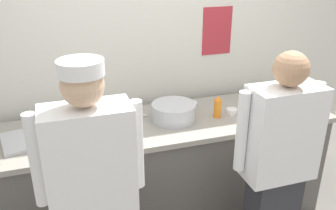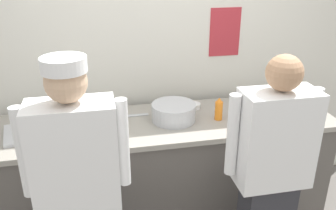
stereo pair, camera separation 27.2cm
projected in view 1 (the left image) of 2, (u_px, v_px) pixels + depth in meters
wall_back at (148, 45)px, 2.99m from camera, size 4.14×0.11×2.81m
prep_counter at (166, 172)px, 2.94m from camera, size 2.64×0.72×0.93m
chef_near_left at (93, 195)px, 1.98m from camera, size 0.60×0.24×1.66m
chef_center at (277, 165)px, 2.33m from camera, size 0.59×0.24×1.61m
plate_stack_front at (271, 108)px, 2.86m from camera, size 0.20×0.20×0.10m
plate_stack_rear at (84, 125)px, 2.59m from camera, size 0.19×0.19×0.08m
mixing_bowl_steel at (174, 112)px, 2.75m from camera, size 0.34×0.34×0.13m
sheet_tray at (36, 138)px, 2.48m from camera, size 0.49×0.40×0.02m
squeeze_bottle_primary at (218, 107)px, 2.79m from camera, size 0.06×0.06×0.18m
ramekin_green_sauce at (191, 105)px, 2.99m from camera, size 0.10×0.10×0.04m
ramekin_red_sauce at (232, 111)px, 2.87m from camera, size 0.09×0.09×0.04m
deli_cup at (262, 97)px, 3.09m from camera, size 0.09×0.09×0.09m
chefs_knife at (127, 118)px, 2.80m from camera, size 0.27×0.03×0.02m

